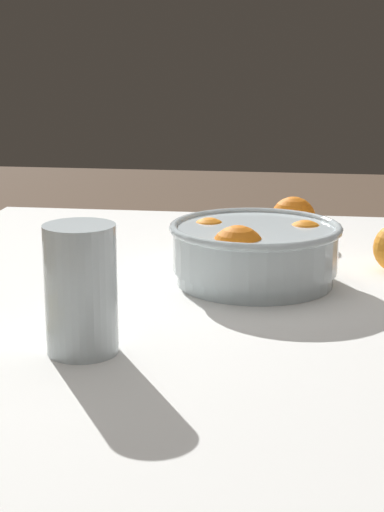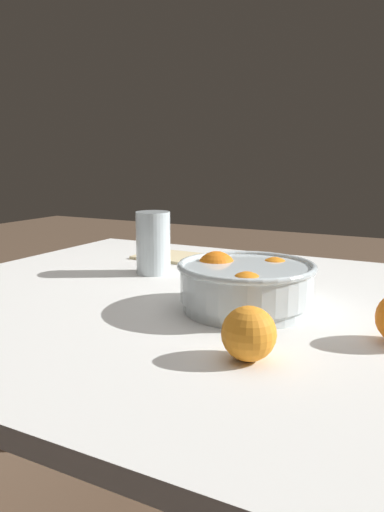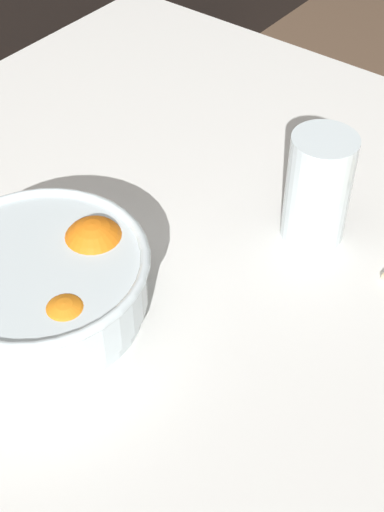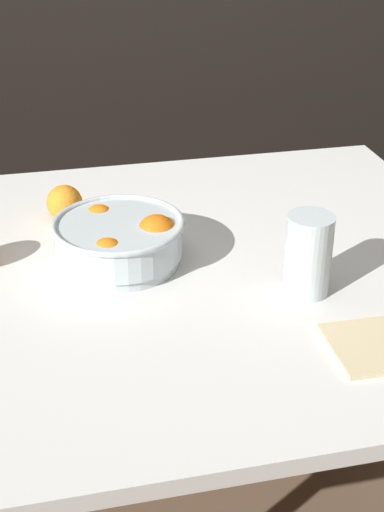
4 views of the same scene
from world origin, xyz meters
TOP-DOWN VIEW (x-y plane):
  - dining_table at (0.00, 0.00)m, footprint 1.24×1.06m
  - fruit_bowl at (-0.11, 0.03)m, footprint 0.25×0.25m
  - juice_glass at (0.20, -0.14)m, footprint 0.08×0.08m

SIDE VIEW (x-z plane):
  - dining_table at x=0.00m, z-range 0.30..1.06m
  - fruit_bowl at x=-0.11m, z-range 0.75..0.85m
  - juice_glass at x=0.20m, z-range 0.75..0.90m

